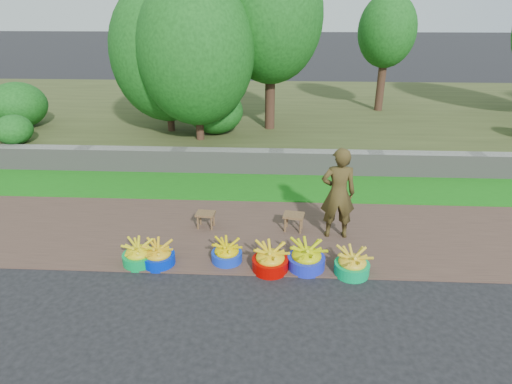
# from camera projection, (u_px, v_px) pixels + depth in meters

# --- Properties ---
(ground_plane) EXTENTS (120.00, 120.00, 0.00)m
(ground_plane) POSITION_uv_depth(u_px,v_px,m) (273.00, 277.00, 6.12)
(ground_plane) COLOR black
(ground_plane) RESTS_ON ground
(dirt_shoulder) EXTENTS (80.00, 2.50, 0.02)m
(dirt_shoulder) POSITION_uv_depth(u_px,v_px,m) (274.00, 233.00, 7.26)
(dirt_shoulder) COLOR #4B352C
(dirt_shoulder) RESTS_ON ground
(grass_verge) EXTENTS (80.00, 1.50, 0.04)m
(grass_verge) POSITION_uv_depth(u_px,v_px,m) (275.00, 187.00, 9.09)
(grass_verge) COLOR #186F13
(grass_verge) RESTS_ON ground
(retaining_wall) EXTENTS (80.00, 0.35, 0.55)m
(retaining_wall) POSITION_uv_depth(u_px,v_px,m) (276.00, 162.00, 9.76)
(retaining_wall) COLOR gray
(retaining_wall) RESTS_ON ground
(earth_bank) EXTENTS (80.00, 10.00, 0.50)m
(earth_bank) POSITION_uv_depth(u_px,v_px,m) (277.00, 113.00, 14.25)
(earth_bank) COLOR #3F4721
(earth_bank) RESTS_ON ground
(vegetation) EXTENTS (34.14, 7.83, 4.69)m
(vegetation) POSITION_uv_depth(u_px,v_px,m) (83.00, 38.00, 11.15)
(vegetation) COLOR #3B2519
(vegetation) RESTS_ON earth_bank
(basin_a) EXTENTS (0.49, 0.49, 0.36)m
(basin_a) POSITION_uv_depth(u_px,v_px,m) (139.00, 254.00, 6.37)
(basin_a) COLOR #00983F
(basin_a) RESTS_ON ground
(basin_b) EXTENTS (0.48, 0.48, 0.36)m
(basin_b) POSITION_uv_depth(u_px,v_px,m) (158.00, 255.00, 6.35)
(basin_b) COLOR #0024C5
(basin_b) RESTS_ON ground
(basin_c) EXTENTS (0.46, 0.46, 0.34)m
(basin_c) POSITION_uv_depth(u_px,v_px,m) (227.00, 253.00, 6.42)
(basin_c) COLOR #1133C8
(basin_c) RESTS_ON ground
(basin_d) EXTENTS (0.53, 0.53, 0.39)m
(basin_d) POSITION_uv_depth(u_px,v_px,m) (270.00, 260.00, 6.21)
(basin_d) COLOR #A40300
(basin_d) RESTS_ON ground
(basin_e) EXTENTS (0.55, 0.55, 0.41)m
(basin_e) POSITION_uv_depth(u_px,v_px,m) (306.00, 258.00, 6.25)
(basin_e) COLOR #1928CE
(basin_e) RESTS_ON ground
(basin_f) EXTENTS (0.50, 0.50, 0.38)m
(basin_f) POSITION_uv_depth(u_px,v_px,m) (352.00, 264.00, 6.12)
(basin_f) COLOR #009F52
(basin_f) RESTS_ON ground
(stool_left) EXTENTS (0.34, 0.27, 0.28)m
(stool_left) POSITION_uv_depth(u_px,v_px,m) (206.00, 216.00, 7.36)
(stool_left) COLOR brown
(stool_left) RESTS_ON dirt_shoulder
(stool_right) EXTENTS (0.38, 0.32, 0.30)m
(stool_right) POSITION_uv_depth(u_px,v_px,m) (294.00, 218.00, 7.25)
(stool_right) COLOR brown
(stool_right) RESTS_ON dirt_shoulder
(vendor_woman) EXTENTS (0.57, 0.38, 1.54)m
(vendor_woman) POSITION_uv_depth(u_px,v_px,m) (338.00, 193.00, 6.87)
(vendor_woman) COLOR black
(vendor_woman) RESTS_ON dirt_shoulder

